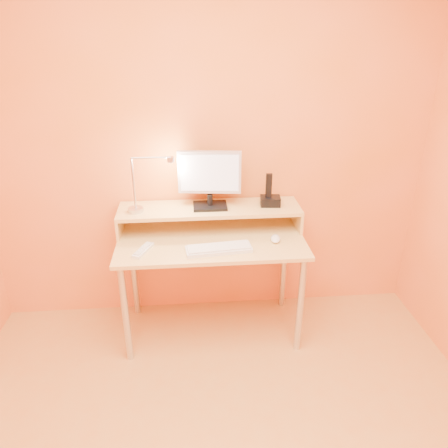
{
  "coord_description": "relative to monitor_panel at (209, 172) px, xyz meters",
  "views": [
    {
      "loc": [
        -0.13,
        -1.28,
        1.98
      ],
      "look_at": [
        0.08,
        1.13,
        0.85
      ],
      "focal_mm": 34.48,
      "sensor_mm": 36.0,
      "label": 1
    }
  ],
  "objects": [
    {
      "name": "keyboard",
      "position": [
        0.03,
        -0.32,
        -0.39
      ],
      "size": [
        0.41,
        0.17,
        0.02
      ],
      "primitive_type": "cube",
      "rotation": [
        0.0,
        0.0,
        0.11
      ],
      "color": "silver",
      "rests_on": "desk_lower"
    },
    {
      "name": "desk_shelf",
      "position": [
        -0.0,
        -0.01,
        -0.25
      ],
      "size": [
        1.2,
        0.3,
        0.02
      ],
      "primitive_type": "cube",
      "color": "#ECC76F",
      "rests_on": "desk_lower"
    },
    {
      "name": "lamp_post",
      "position": [
        -0.48,
        -0.04,
        -0.05
      ],
      "size": [
        0.01,
        0.01,
        0.33
      ],
      "primitive_type": "cylinder",
      "color": "silver",
      "rests_on": "lamp_base"
    },
    {
      "name": "lamp_base",
      "position": [
        -0.48,
        -0.04,
        -0.23
      ],
      "size": [
        0.1,
        0.1,
        0.02
      ],
      "primitive_type": "cylinder",
      "color": "silver",
      "rests_on": "desk_shelf"
    },
    {
      "name": "monitor_neck",
      "position": [
        -0.0,
        -0.01,
        -0.19
      ],
      "size": [
        0.04,
        0.04,
        0.07
      ],
      "primitive_type": "cylinder",
      "color": "black",
      "rests_on": "monitor_foot"
    },
    {
      "name": "monitor_back",
      "position": [
        -0.0,
        0.02,
        0.0
      ],
      "size": [
        0.36,
        0.05,
        0.23
      ],
      "primitive_type": "cube",
      "rotation": [
        0.0,
        0.0,
        -0.11
      ],
      "color": "black",
      "rests_on": "monitor_panel"
    },
    {
      "name": "lamp_bulb",
      "position": [
        -0.24,
        -0.04,
        0.09
      ],
      "size": [
        0.03,
        0.03,
        0.0
      ],
      "primitive_type": "cylinder",
      "color": "#FFEAC6",
      "rests_on": "lamp_head"
    },
    {
      "name": "shelf_riser_right",
      "position": [
        0.59,
        -0.01,
        -0.33
      ],
      "size": [
        0.02,
        0.3,
        0.14
      ],
      "primitive_type": "cube",
      "color": "#ECC76F",
      "rests_on": "desk_lower"
    },
    {
      "name": "remote_control",
      "position": [
        -0.43,
        -0.29,
        -0.39
      ],
      "size": [
        0.12,
        0.2,
        0.02
      ],
      "primitive_type": "cube",
      "rotation": [
        0.0,
        0.0,
        -0.41
      ],
      "color": "silver",
      "rests_on": "desk_lower"
    },
    {
      "name": "phone_handset",
      "position": [
        0.39,
        -0.01,
        -0.1
      ],
      "size": [
        0.04,
        0.03,
        0.16
      ],
      "primitive_type": "cube",
      "rotation": [
        0.0,
        0.0,
        -0.1
      ],
      "color": "black",
      "rests_on": "phone_dock"
    },
    {
      "name": "desk_leg_br",
      "position": [
        0.55,
        0.09,
        -0.77
      ],
      "size": [
        0.04,
        0.04,
        0.69
      ],
      "primitive_type": "cylinder",
      "color": "silver",
      "rests_on": "floor"
    },
    {
      "name": "desk_leg_fl",
      "position": [
        -0.55,
        -0.41,
        -0.77
      ],
      "size": [
        0.04,
        0.04,
        0.69
      ],
      "primitive_type": "cylinder",
      "color": "silver",
      "rests_on": "floor"
    },
    {
      "name": "monitor_foot",
      "position": [
        -0.0,
        -0.01,
        -0.23
      ],
      "size": [
        0.22,
        0.16,
        0.02
      ],
      "primitive_type": "cube",
      "color": "black",
      "rests_on": "desk_shelf"
    },
    {
      "name": "lamp_head",
      "position": [
        -0.24,
        -0.04,
        0.1
      ],
      "size": [
        0.04,
        0.04,
        0.03
      ],
      "primitive_type": "cylinder",
      "color": "silver",
      "rests_on": "lamp_arm"
    },
    {
      "name": "lamp_arm",
      "position": [
        -0.36,
        -0.04,
        0.12
      ],
      "size": [
        0.24,
        0.01,
        0.01
      ],
      "primitive_type": "cylinder",
      "rotation": [
        0.0,
        1.57,
        0.0
      ],
      "color": "silver",
      "rests_on": "lamp_post"
    },
    {
      "name": "phone_led",
      "position": [
        0.45,
        -0.06,
        -0.21
      ],
      "size": [
        0.01,
        0.0,
        0.04
      ],
      "primitive_type": "cube",
      "color": "#162AF7",
      "rests_on": "phone_dock"
    },
    {
      "name": "monitor_screen",
      "position": [
        -0.0,
        -0.02,
        0.0
      ],
      "size": [
        0.37,
        0.05,
        0.24
      ],
      "primitive_type": "cube",
      "rotation": [
        0.0,
        0.0,
        -0.11
      ],
      "color": "white",
      "rests_on": "monitor_panel"
    },
    {
      "name": "desk_leg_fr",
      "position": [
        0.55,
        -0.41,
        -0.77
      ],
      "size": [
        0.04,
        0.04,
        0.69
      ],
      "primitive_type": "cylinder",
      "color": "silver",
      "rests_on": "floor"
    },
    {
      "name": "desk_lower",
      "position": [
        -0.0,
        -0.16,
        -0.41
      ],
      "size": [
        1.2,
        0.6,
        0.02
      ],
      "primitive_type": "cube",
      "color": "#ECC76F",
      "rests_on": "floor"
    },
    {
      "name": "monitor_panel",
      "position": [
        0.0,
        0.0,
        0.0
      ],
      "size": [
        0.41,
        0.08,
        0.28
      ],
      "primitive_type": "cube",
      "rotation": [
        0.0,
        0.0,
        -0.11
      ],
      "color": "silver",
      "rests_on": "monitor_neck"
    },
    {
      "name": "mouse",
      "position": [
        0.4,
        -0.22,
        -0.38
      ],
      "size": [
        0.08,
        0.12,
        0.04
      ],
      "primitive_type": "ellipsoid",
      "rotation": [
        0.0,
        0.0,
        -0.18
      ],
      "color": "white",
      "rests_on": "desk_lower"
    },
    {
      "name": "desk_leg_bl",
      "position": [
        -0.55,
        0.09,
        -0.77
      ],
      "size": [
        0.04,
        0.04,
        0.69
      ],
      "primitive_type": "cylinder",
      "color": "silver",
      "rests_on": "floor"
    },
    {
      "name": "wall_back",
      "position": [
        -0.0,
        0.16,
        0.13
      ],
      "size": [
        3.0,
        0.04,
        2.5
      ],
      "primitive_type": "cube",
      "color": "#F78551",
      "rests_on": "floor"
    },
    {
      "name": "phone_dock",
      "position": [
        0.4,
        -0.01,
        -0.21
      ],
      "size": [
        0.14,
        0.11,
        0.06
      ],
      "primitive_type": "cube",
      "rotation": [
        0.0,
        0.0,
        -0.1
      ],
      "color": "black",
      "rests_on": "desk_shelf"
    },
    {
      "name": "shelf_riser_left",
      "position": [
        -0.59,
        -0.01,
        -0.33
      ],
      "size": [
        0.02,
        0.3,
        0.14
      ],
      "primitive_type": "cube",
      "color": "#ECC76F",
      "rests_on": "desk_lower"
    }
  ]
}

